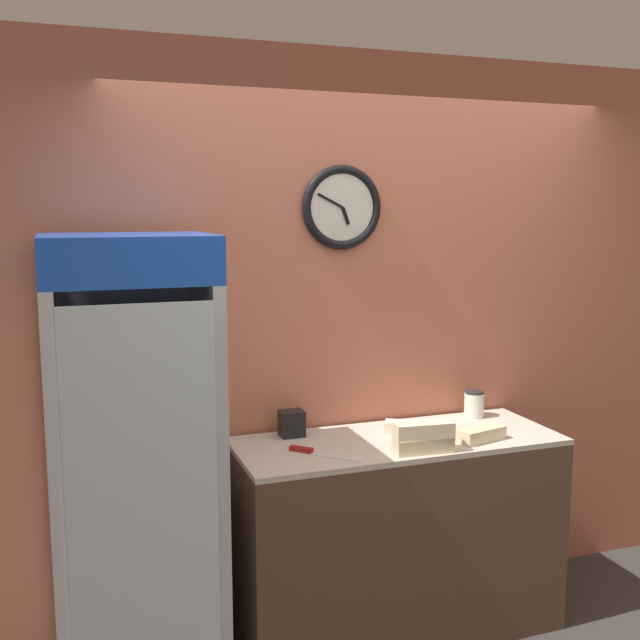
{
  "coord_description": "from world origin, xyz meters",
  "views": [
    {
      "loc": [
        -1.44,
        -2.16,
        1.97
      ],
      "look_at": [
        -0.35,
        0.91,
        1.49
      ],
      "focal_mm": 42.0,
      "sensor_mm": 36.0,
      "label": 1
    }
  ],
  "objects": [
    {
      "name": "sandwich_flat_left",
      "position": [
        0.09,
        0.87,
        0.96
      ],
      "size": [
        0.27,
        0.19,
        0.06
      ],
      "color": "beige",
      "rests_on": "prep_counter"
    },
    {
      "name": "beverage_cooler",
      "position": [
        -1.18,
        0.85,
        1.01
      ],
      "size": [
        0.64,
        0.64,
        1.88
      ],
      "color": "#B2B7BC",
      "rests_on": "ground_plane"
    },
    {
      "name": "chefs_knife",
      "position": [
        -0.43,
        0.76,
        0.94
      ],
      "size": [
        0.27,
        0.26,
        0.02
      ],
      "color": "silver",
      "rests_on": "prep_counter"
    },
    {
      "name": "sandwich_flat_right",
      "position": [
        0.34,
        0.68,
        0.96
      ],
      "size": [
        0.24,
        0.14,
        0.06
      ],
      "color": "beige",
      "rests_on": "prep_counter"
    },
    {
      "name": "sandwich_stack_middle",
      "position": [
        0.02,
        0.62,
        1.03
      ],
      "size": [
        0.27,
        0.12,
        0.07
      ],
      "color": "beige",
      "rests_on": "sandwich_stack_bottom"
    },
    {
      "name": "napkin_dispenser",
      "position": [
        -0.45,
        1.03,
        0.99
      ],
      "size": [
        0.11,
        0.09,
        0.12
      ],
      "color": "black",
      "rests_on": "prep_counter"
    },
    {
      "name": "sandwich_stack_bottom",
      "position": [
        0.02,
        0.62,
        0.96
      ],
      "size": [
        0.26,
        0.11,
        0.07
      ],
      "color": "beige",
      "rests_on": "prep_counter"
    },
    {
      "name": "prep_counter",
      "position": [
        0.0,
        0.84,
        0.47
      ],
      "size": [
        1.5,
        0.57,
        0.93
      ],
      "color": "#4C3828",
      "rests_on": "ground_plane"
    },
    {
      "name": "condiment_jar",
      "position": [
        0.51,
        1.03,
        1.0
      ],
      "size": [
        0.1,
        0.1,
        0.14
      ],
      "color": "silver",
      "rests_on": "prep_counter"
    },
    {
      "name": "wall_back",
      "position": [
        -0.0,
        1.17,
        1.36
      ],
      "size": [
        5.2,
        0.1,
        2.7
      ],
      "color": "#B7664C",
      "rests_on": "ground_plane"
    }
  ]
}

